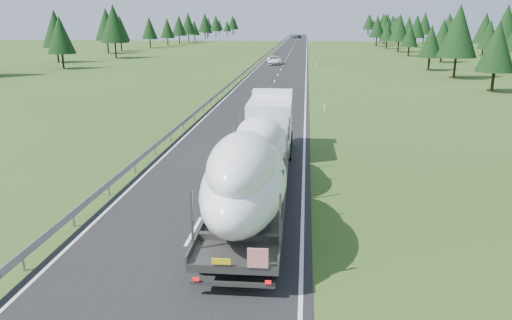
# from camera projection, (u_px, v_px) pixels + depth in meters

# --- Properties ---
(ground) EXTENTS (400.00, 400.00, 0.00)m
(ground) POSITION_uv_depth(u_px,v_px,m) (194.00, 231.00, 21.20)
(ground) COLOR #2C4818
(ground) RESTS_ON ground
(road_surface) EXTENTS (10.00, 400.00, 0.02)m
(road_surface) POSITION_uv_depth(u_px,v_px,m) (287.00, 58.00, 116.98)
(road_surface) COLOR black
(road_surface) RESTS_ON ground
(guardrail) EXTENTS (0.10, 400.00, 0.76)m
(guardrail) POSITION_uv_depth(u_px,v_px,m) (264.00, 55.00, 117.27)
(guardrail) COLOR slate
(guardrail) RESTS_ON ground
(marker_posts) EXTENTS (0.13, 350.08, 1.00)m
(marker_posts) POSITION_uv_depth(u_px,v_px,m) (312.00, 45.00, 168.90)
(marker_posts) COLOR silver
(marker_posts) RESTS_ON ground
(highway_sign) EXTENTS (0.08, 0.90, 2.60)m
(highway_sign) POSITION_uv_depth(u_px,v_px,m) (320.00, 57.00, 96.65)
(highway_sign) COLOR slate
(highway_sign) RESTS_ON ground
(tree_line_right) EXTENTS (27.53, 341.48, 12.34)m
(tree_line_right) POSITION_uv_depth(u_px,v_px,m) (432.00, 27.00, 141.38)
(tree_line_right) COLOR black
(tree_line_right) RESTS_ON ground
(tree_line_left) EXTENTS (15.37, 341.60, 12.25)m
(tree_line_left) POSITION_uv_depth(u_px,v_px,m) (149.00, 26.00, 152.59)
(tree_line_left) COLOR black
(tree_line_left) RESTS_ON ground
(boat_truck) EXTENTS (3.32, 21.61, 4.74)m
(boat_truck) POSITION_uv_depth(u_px,v_px,m) (257.00, 153.00, 24.20)
(boat_truck) COLOR white
(boat_truck) RESTS_ON ground
(distant_van) EXTENTS (3.26, 6.24, 1.68)m
(distant_van) POSITION_uv_depth(u_px,v_px,m) (274.00, 60.00, 100.38)
(distant_van) COLOR white
(distant_van) RESTS_ON ground
(distant_car_dark) EXTENTS (2.05, 4.35, 1.44)m
(distant_car_dark) POSITION_uv_depth(u_px,v_px,m) (299.00, 36.00, 249.29)
(distant_car_dark) COLOR black
(distant_car_dark) RESTS_ON ground
(distant_car_blue) EXTENTS (1.88, 4.92, 1.60)m
(distant_car_blue) POSITION_uv_depth(u_px,v_px,m) (295.00, 36.00, 249.07)
(distant_car_blue) COLOR #16213D
(distant_car_blue) RESTS_ON ground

